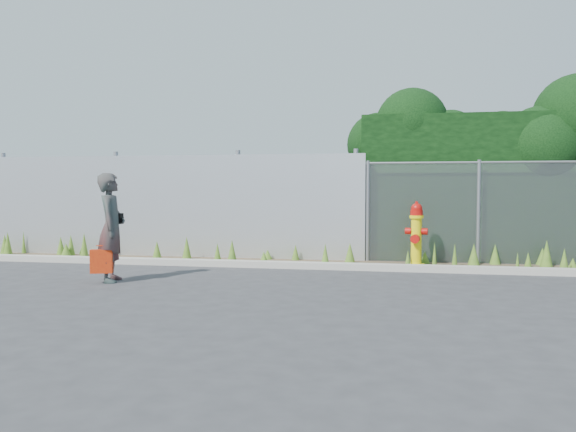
% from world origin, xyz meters
% --- Properties ---
extents(ground, '(80.00, 80.00, 0.00)m').
position_xyz_m(ground, '(0.00, 0.00, 0.00)').
color(ground, '#343436').
rests_on(ground, ground).
extents(curb, '(16.00, 0.22, 0.12)m').
position_xyz_m(curb, '(0.00, 1.80, 0.06)').
color(curb, '#A9A598').
rests_on(curb, ground).
extents(weed_strip, '(16.00, 1.34, 0.52)m').
position_xyz_m(weed_strip, '(-0.42, 2.54, 0.14)').
color(weed_strip, '#4E3E2D').
rests_on(weed_strip, ground).
extents(corrugated_fence, '(8.50, 0.21, 2.30)m').
position_xyz_m(corrugated_fence, '(-3.25, 3.01, 1.10)').
color(corrugated_fence, silver).
rests_on(corrugated_fence, ground).
extents(chainlink_fence, '(6.50, 0.07, 2.05)m').
position_xyz_m(chainlink_fence, '(4.25, 3.00, 1.03)').
color(chainlink_fence, gray).
rests_on(chainlink_fence, ground).
extents(hedge, '(7.66, 1.85, 3.81)m').
position_xyz_m(hedge, '(4.35, 3.96, 1.96)').
color(hedge, black).
rests_on(hedge, ground).
extents(fire_hydrant, '(0.42, 0.37, 1.25)m').
position_xyz_m(fire_hydrant, '(1.99, 2.39, 0.60)').
color(fire_hydrant, yellow).
rests_on(fire_hydrant, ground).
extents(woman, '(0.57, 0.72, 1.74)m').
position_xyz_m(woman, '(-2.89, -0.15, 0.87)').
color(woman, '#0E5B54').
rests_on(woman, ground).
extents(red_tote_bag, '(0.34, 0.12, 0.44)m').
position_xyz_m(red_tote_bag, '(-2.95, -0.38, 0.35)').
color(red_tote_bag, '#B1210A').
extents(black_shoulder_bag, '(0.23, 0.10, 0.17)m').
position_xyz_m(black_shoulder_bag, '(-2.88, -0.03, 1.01)').
color(black_shoulder_bag, black).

